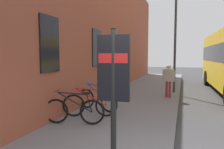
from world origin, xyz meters
TOP-DOWN VIEW (x-y plane):
  - ground at (6.00, -1.00)m, footprint 60.00×60.00m
  - sidewalk_pavement at (8.00, 1.75)m, footprint 24.00×3.50m
  - station_facade at (8.99, 3.80)m, footprint 22.00×0.65m
  - bicycle_by_door at (2.07, 2.77)m, footprint 0.54×1.74m
  - bicycle_beside_lamp at (2.93, 2.65)m, footprint 0.67×1.71m
  - bicycle_end_of_row at (3.77, 2.75)m, footprint 0.69×1.70m
  - transit_info_sign at (0.06, 0.94)m, footprint 0.11×0.55m
  - pedestrian_crossing_street at (7.01, 0.50)m, footprint 0.35×0.56m
  - street_lamp at (8.52, 0.30)m, footprint 0.28×0.28m

SIDE VIEW (x-z plane):
  - ground at x=6.00m, z-range 0.00..0.00m
  - sidewalk_pavement at x=8.00m, z-range 0.00..0.12m
  - bicycle_beside_lamp at x=2.93m, z-range 0.02..1.00m
  - bicycle_end_of_row at x=3.77m, z-range 0.02..1.00m
  - bicycle_by_door at x=2.07m, z-range 0.02..1.00m
  - pedestrian_crossing_street at x=7.01m, z-range 0.29..1.82m
  - transit_info_sign at x=0.06m, z-range 0.52..2.92m
  - street_lamp at x=8.52m, z-range 0.61..6.15m
  - station_facade at x=8.99m, z-range 0.00..7.42m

